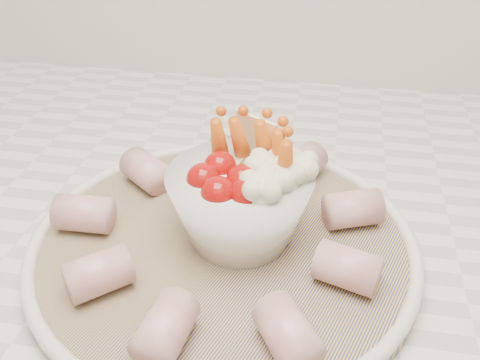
# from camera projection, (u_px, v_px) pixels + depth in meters

# --- Properties ---
(serving_platter) EXTENTS (0.43, 0.43, 0.02)m
(serving_platter) POSITION_uv_depth(u_px,v_px,m) (224.00, 244.00, 0.47)
(serving_platter) COLOR navy
(serving_platter) RESTS_ON kitchen_counter
(veggie_bowl) EXTENTS (0.12, 0.12, 0.11)m
(veggie_bowl) POSITION_uv_depth(u_px,v_px,m) (244.00, 198.00, 0.45)
(veggie_bowl) COLOR white
(veggie_bowl) RESTS_ON serving_platter
(cured_meat_rolls) EXTENTS (0.29, 0.29, 0.03)m
(cured_meat_rolls) POSITION_uv_depth(u_px,v_px,m) (223.00, 226.00, 0.46)
(cured_meat_rolls) COLOR #B7535A
(cured_meat_rolls) RESTS_ON serving_platter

